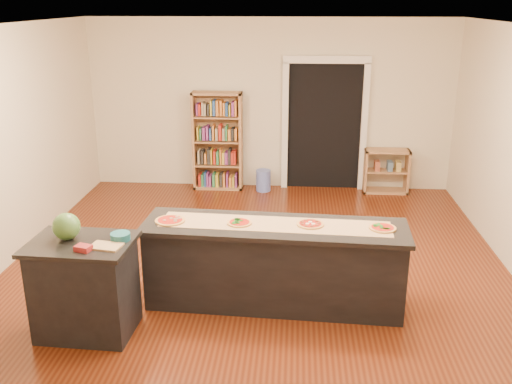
# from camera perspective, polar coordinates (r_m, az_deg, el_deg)

# --- Properties ---
(room) EXTENTS (6.00, 7.00, 2.80)m
(room) POSITION_cam_1_polar(r_m,az_deg,el_deg) (6.12, -0.13, 2.94)
(room) COLOR beige
(room) RESTS_ON ground
(doorway) EXTENTS (1.40, 0.09, 2.21)m
(doorway) POSITION_cam_1_polar(r_m,az_deg,el_deg) (9.53, 6.87, 7.35)
(doorway) COLOR black
(doorway) RESTS_ON room
(kitchen_island) EXTENTS (2.70, 0.73, 0.89)m
(kitchen_island) POSITION_cam_1_polar(r_m,az_deg,el_deg) (5.98, 1.83, -7.24)
(kitchen_island) COLOR black
(kitchen_island) RESTS_ON ground
(side_counter) EXTENTS (0.96, 0.70, 0.95)m
(side_counter) POSITION_cam_1_polar(r_m,az_deg,el_deg) (5.71, -16.72, -9.09)
(side_counter) COLOR black
(side_counter) RESTS_ON ground
(bookshelf) EXTENTS (0.82, 0.29, 1.64)m
(bookshelf) POSITION_cam_1_polar(r_m,az_deg,el_deg) (9.54, -3.87, 5.09)
(bookshelf) COLOR #AD7E54
(bookshelf) RESTS_ON ground
(low_shelf) EXTENTS (0.73, 0.31, 0.73)m
(low_shelf) POSITION_cam_1_polar(r_m,az_deg,el_deg) (9.68, 12.87, 2.06)
(low_shelf) COLOR #AD7E54
(low_shelf) RESTS_ON ground
(waste_bin) EXTENTS (0.24, 0.24, 0.36)m
(waste_bin) POSITION_cam_1_polar(r_m,az_deg,el_deg) (9.56, 0.74, 1.17)
(waste_bin) COLOR #5C71CE
(waste_bin) RESTS_ON ground
(kraft_paper) EXTENTS (2.36, 0.54, 0.00)m
(kraft_paper) POSITION_cam_1_polar(r_m,az_deg,el_deg) (5.81, 1.89, -3.23)
(kraft_paper) COLOR tan
(kraft_paper) RESTS_ON kitchen_island
(watermelon) EXTENTS (0.25, 0.25, 0.25)m
(watermelon) POSITION_cam_1_polar(r_m,az_deg,el_deg) (5.56, -18.44, -3.29)
(watermelon) COLOR #144214
(watermelon) RESTS_ON side_counter
(cutting_board) EXTENTS (0.30, 0.23, 0.02)m
(cutting_board) POSITION_cam_1_polar(r_m,az_deg,el_deg) (5.33, -14.77, -5.27)
(cutting_board) COLOR tan
(cutting_board) RESTS_ON side_counter
(package_red) EXTENTS (0.16, 0.14, 0.05)m
(package_red) POSITION_cam_1_polar(r_m,az_deg,el_deg) (5.31, -16.89, -5.39)
(package_red) COLOR maroon
(package_red) RESTS_ON side_counter
(package_teal) EXTENTS (0.18, 0.18, 0.07)m
(package_teal) POSITION_cam_1_polar(r_m,az_deg,el_deg) (5.44, -13.40, -4.36)
(package_teal) COLOR #195966
(package_teal) RESTS_ON side_counter
(pizza_a) EXTENTS (0.30, 0.30, 0.02)m
(pizza_a) POSITION_cam_1_polar(r_m,az_deg,el_deg) (5.94, -8.59, -2.82)
(pizza_a) COLOR tan
(pizza_a) RESTS_ON kitchen_island
(pizza_b) EXTENTS (0.27, 0.27, 0.02)m
(pizza_b) POSITION_cam_1_polar(r_m,az_deg,el_deg) (5.82, -1.67, -3.08)
(pizza_b) COLOR tan
(pizza_b) RESTS_ON kitchen_island
(pizza_c) EXTENTS (0.27, 0.27, 0.02)m
(pizza_c) POSITION_cam_1_polar(r_m,az_deg,el_deg) (5.81, 5.45, -3.20)
(pizza_c) COLOR tan
(pizza_c) RESTS_ON kitchen_island
(pizza_d) EXTENTS (0.25, 0.25, 0.02)m
(pizza_d) POSITION_cam_1_polar(r_m,az_deg,el_deg) (5.83, 12.54, -3.51)
(pizza_d) COLOR tan
(pizza_d) RESTS_ON kitchen_island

